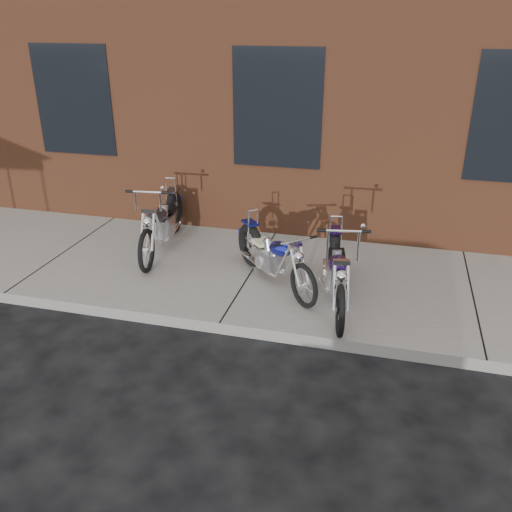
# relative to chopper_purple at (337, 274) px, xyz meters

# --- Properties ---
(ground) EXTENTS (120.00, 120.00, 0.00)m
(ground) POSITION_rel_chopper_purple_xyz_m (-1.26, -0.92, -0.54)
(ground) COLOR black
(ground) RESTS_ON ground
(sidewalk) EXTENTS (22.00, 3.00, 0.15)m
(sidewalk) POSITION_rel_chopper_purple_xyz_m (-1.26, 0.58, -0.46)
(sidewalk) COLOR gray
(sidewalk) RESTS_ON ground
(chopper_purple) EXTENTS (0.61, 2.12, 1.20)m
(chopper_purple) POSITION_rel_chopper_purple_xyz_m (0.00, 0.00, 0.00)
(chopper_purple) COLOR black
(chopper_purple) RESTS_ON sidewalk
(chopper_blue) EXTENTS (1.45, 1.53, 0.87)m
(chopper_blue) POSITION_rel_chopper_purple_xyz_m (-0.89, 0.30, -0.02)
(chopper_blue) COLOR black
(chopper_blue) RESTS_ON sidewalk
(chopper_third) EXTENTS (0.57, 2.21, 1.13)m
(chopper_third) POSITION_rel_chopper_purple_xyz_m (-2.82, 1.01, 0.01)
(chopper_third) COLOR black
(chopper_third) RESTS_ON sidewalk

